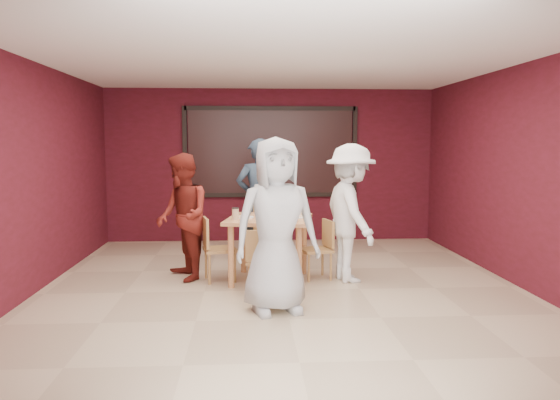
{
  "coord_description": "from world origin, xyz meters",
  "views": [
    {
      "loc": [
        -0.42,
        -6.58,
        1.82
      ],
      "look_at": [
        -0.0,
        0.5,
        1.07
      ],
      "focal_mm": 35.0,
      "sensor_mm": 36.0,
      "label": 1
    }
  ],
  "objects": [
    {
      "name": "floor",
      "position": [
        0.0,
        0.0,
        0.0
      ],
      "size": [
        7.0,
        7.0,
        0.0
      ],
      "primitive_type": "plane",
      "color": "tan",
      "rests_on": "ground"
    },
    {
      "name": "chair_front",
      "position": [
        -0.24,
        -0.19,
        0.45
      ],
      "size": [
        0.45,
        0.45,
        0.8
      ],
      "color": "#A27B3F",
      "rests_on": "floor"
    },
    {
      "name": "chair_left",
      "position": [
        -0.86,
        0.51,
        0.48
      ],
      "size": [
        0.48,
        0.48,
        0.85
      ],
      "color": "#A27B3F",
      "rests_on": "floor"
    },
    {
      "name": "dining_table",
      "position": [
        -0.14,
        0.5,
        0.73
      ],
      "size": [
        1.23,
        1.23,
        0.99
      ],
      "color": "tan",
      "rests_on": "floor"
    },
    {
      "name": "chair_right",
      "position": [
        0.55,
        0.56,
        0.45
      ],
      "size": [
        0.46,
        0.46,
        0.79
      ],
      "color": "#A27B3F",
      "rests_on": "floor"
    },
    {
      "name": "diner_front",
      "position": [
        -0.12,
        -0.84,
        0.94
      ],
      "size": [
        1.03,
        0.8,
        1.88
      ],
      "primitive_type": "imported",
      "rotation": [
        0.0,
        0.0,
        0.24
      ],
      "color": "#ADADAD",
      "rests_on": "floor"
    },
    {
      "name": "chair_back",
      "position": [
        -0.14,
        1.28,
        0.52
      ],
      "size": [
        0.51,
        0.51,
        0.92
      ],
      "color": "#A27B3F",
      "rests_on": "floor"
    },
    {
      "name": "diner_back",
      "position": [
        -0.26,
        1.78,
        0.94
      ],
      "size": [
        0.76,
        0.58,
        1.88
      ],
      "primitive_type": "imported",
      "rotation": [
        0.0,
        0.0,
        3.34
      ],
      "color": "#283748",
      "rests_on": "floor"
    },
    {
      "name": "diner_right",
      "position": [
        0.92,
        0.43,
        0.9
      ],
      "size": [
        0.89,
        1.28,
        1.81
      ],
      "primitive_type": "imported",
      "rotation": [
        0.0,
        0.0,
        1.77
      ],
      "color": "white",
      "rests_on": "floor"
    },
    {
      "name": "diner_left",
      "position": [
        -1.29,
        0.62,
        0.84
      ],
      "size": [
        0.89,
        0.99,
        1.69
      ],
      "primitive_type": "imported",
      "rotation": [
        0.0,
        0.0,
        -1.2
      ],
      "color": "maroon",
      "rests_on": "floor"
    },
    {
      "name": "window_blinds",
      "position": [
        0.0,
        3.45,
        1.65
      ],
      "size": [
        3.0,
        0.02,
        1.5
      ],
      "primitive_type": "cube",
      "color": "black"
    }
  ]
}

